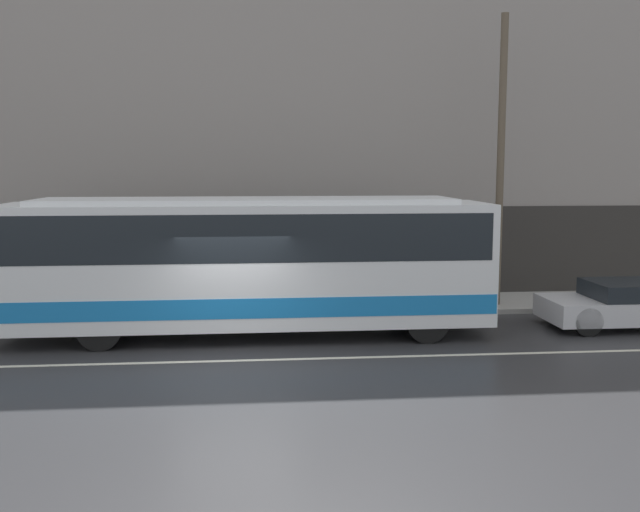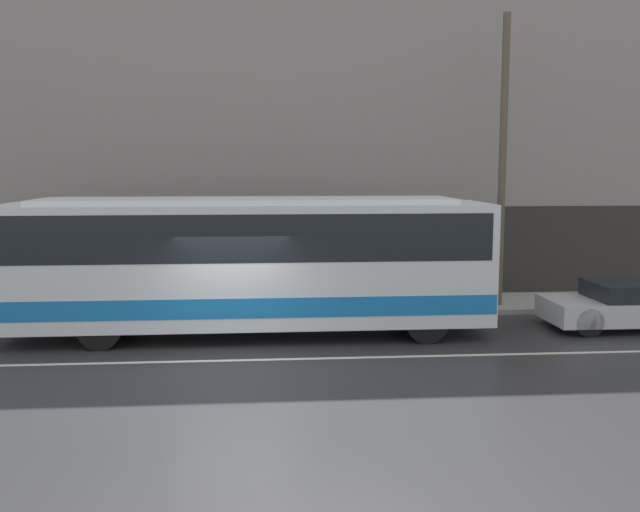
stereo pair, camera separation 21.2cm
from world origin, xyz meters
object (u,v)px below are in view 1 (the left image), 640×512
(sedan_white_front, at_px, (638,304))
(utility_pole_near, at_px, (501,162))
(transit_bus, at_px, (249,259))
(pedestrian_waiting, at_px, (139,281))

(sedan_white_front, bearing_deg, utility_pole_near, 137.92)
(utility_pole_near, bearing_deg, transit_bus, -160.15)
(sedan_white_front, relative_size, pedestrian_waiting, 3.01)
(utility_pole_near, bearing_deg, pedestrian_waiting, 177.34)
(sedan_white_front, relative_size, utility_pole_near, 0.60)
(transit_bus, xyz_separation_m, pedestrian_waiting, (-3.03, 2.97, -0.98))
(utility_pole_near, xyz_separation_m, pedestrian_waiting, (-9.97, 0.46, -3.26))
(sedan_white_front, bearing_deg, pedestrian_waiting, 166.89)
(sedan_white_front, height_order, pedestrian_waiting, pedestrian_waiting)
(transit_bus, distance_m, pedestrian_waiting, 4.35)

